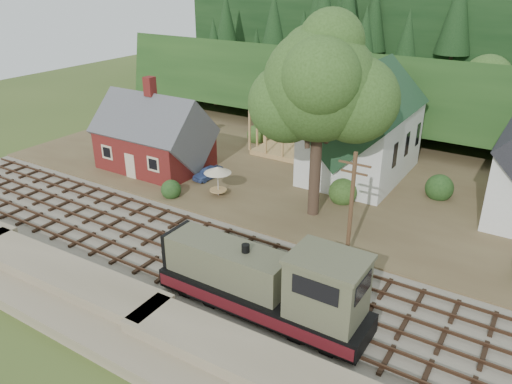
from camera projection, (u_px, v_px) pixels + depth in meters
The scene contains 16 objects.
ground at pixel (221, 265), 34.19m from camera, with size 140.00×140.00×0.00m, color #384C1E.
embankment at pixel (131, 336), 27.64m from camera, with size 64.00×5.00×1.60m, color #7F7259.
railroad_bed at pixel (221, 264), 34.15m from camera, with size 64.00×11.00×0.16m, color #726B5B.
village_flat at pixel (331, 178), 47.99m from camera, with size 64.00×26.00×0.30m, color brown.
hillside at pixel (406, 120), 66.54m from camera, with size 70.00×28.00×8.00m, color #1E3F19.
ridge at pixel (437, 96), 78.86m from camera, with size 80.00×20.00×12.00m, color black.
depot at pixel (154, 139), 49.12m from camera, with size 10.80×7.41×9.00m.
church at pixel (362, 126), 46.24m from camera, with size 8.40×15.17×13.00m.
timber_frame at pixel (297, 127), 52.71m from camera, with size 8.20×6.20×6.99m.
lattice_tower at pixel (325, 53), 54.54m from camera, with size 3.20×3.20×12.12m.
big_tree at pixel (322, 93), 36.69m from camera, with size 10.90×8.40×14.70m.
telegraph_pole_near at pixel (351, 206), 33.04m from camera, with size 2.20×0.28×8.00m.
locomotive at pixel (269, 285), 28.25m from camera, with size 12.73×3.18×5.07m.
car_blue at pixel (208, 173), 47.28m from camera, with size 1.34×3.32×1.13m, color #4F69A9.
car_green at pixel (133, 147), 53.80m from camera, with size 1.41×4.04×1.33m, color gray.
patio_set at pixel (218, 171), 43.10m from camera, with size 2.39×2.39×2.66m.
Camera 1 is at (17.54, -23.31, 18.68)m, focal length 35.00 mm.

